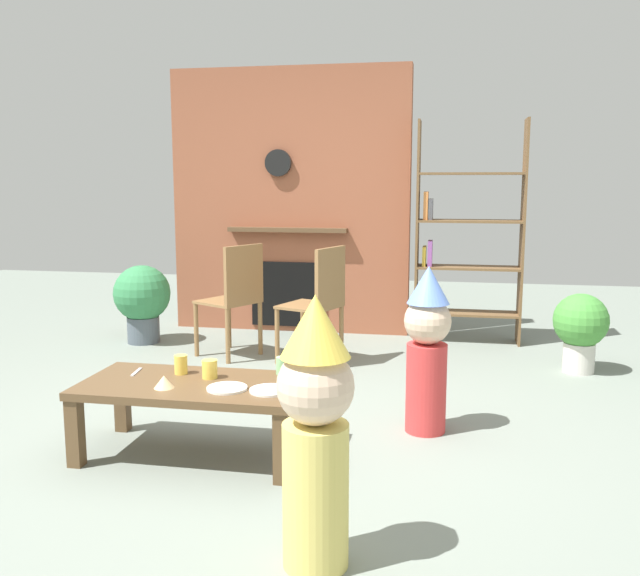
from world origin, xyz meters
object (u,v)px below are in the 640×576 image
at_px(bookshelf, 461,242).
at_px(dining_chair_left, 236,294).
at_px(paper_cup_near_right, 210,369).
at_px(potted_plant_tall, 581,326).
at_px(paper_cup_center, 282,366).
at_px(dining_chair_middle, 320,298).
at_px(coffee_table, 193,393).
at_px(child_in_pink, 427,345).
at_px(potted_plant_short, 142,298).
at_px(paper_plate_rear, 270,390).
at_px(birthday_cake_slice, 164,382).
at_px(paper_cup_near_left, 181,365).
at_px(child_with_cone_hat, 315,426).
at_px(paper_plate_front, 227,388).

relative_size(bookshelf, dining_chair_left, 2.11).
distance_m(paper_cup_near_right, potted_plant_tall, 2.87).
bearing_deg(paper_cup_center, dining_chair_middle, 93.76).
relative_size(coffee_table, child_in_pink, 1.21).
bearing_deg(potted_plant_short, paper_plate_rear, -53.06).
xyz_separation_m(coffee_table, paper_cup_near_right, (0.06, 0.08, 0.11)).
relative_size(coffee_table, dining_chair_left, 1.26).
relative_size(birthday_cake_slice, potted_plant_short, 0.15).
relative_size(coffee_table, birthday_cake_slice, 11.31).
relative_size(paper_cup_center, potted_plant_short, 0.14).
xyz_separation_m(child_in_pink, dining_chair_middle, (-0.85, 1.31, 0.02)).
xyz_separation_m(paper_cup_near_left, potted_plant_tall, (2.33, 1.84, -0.09)).
bearing_deg(paper_cup_center, dining_chair_left, 115.07).
height_order(paper_cup_near_right, potted_plant_tall, potted_plant_tall).
relative_size(paper_cup_near_right, paper_plate_rear, 0.49).
bearing_deg(paper_cup_near_left, paper_cup_center, 10.32).
bearing_deg(potted_plant_tall, paper_cup_center, -135.95).
xyz_separation_m(bookshelf, child_with_cone_hat, (-0.55, -3.71, -0.34)).
distance_m(paper_cup_center, birthday_cake_slice, 0.62).
height_order(paper_cup_near_right, dining_chair_left, dining_chair_left).
relative_size(paper_cup_near_right, potted_plant_short, 0.14).
xyz_separation_m(bookshelf, potted_plant_tall, (0.86, -0.85, -0.52)).
xyz_separation_m(dining_chair_left, potted_plant_tall, (2.60, 0.05, -0.17)).
bearing_deg(potted_plant_short, bookshelf, 11.96).
xyz_separation_m(paper_cup_near_right, birthday_cake_slice, (-0.16, -0.20, -0.02)).
xyz_separation_m(paper_cup_near_left, child_in_pink, (1.27, 0.42, 0.06)).
distance_m(paper_cup_center, paper_plate_rear, 0.31).
distance_m(bookshelf, child_with_cone_hat, 3.77).
relative_size(paper_cup_center, dining_chair_middle, 0.10).
height_order(birthday_cake_slice, potted_plant_tall, potted_plant_tall).
height_order(coffee_table, paper_plate_rear, paper_plate_rear).
relative_size(coffee_table, potted_plant_short, 1.67).
relative_size(paper_cup_center, child_in_pink, 0.10).
bearing_deg(paper_cup_center, potted_plant_short, 130.68).
bearing_deg(dining_chair_left, birthday_cake_slice, 125.67).
bearing_deg(child_with_cone_hat, dining_chair_middle, -31.77).
relative_size(paper_cup_near_left, paper_cup_center, 1.10).
bearing_deg(paper_plate_rear, potted_plant_tall, 48.86).
height_order(child_with_cone_hat, potted_plant_short, child_with_cone_hat).
height_order(paper_cup_center, birthday_cake_slice, paper_cup_center).
distance_m(paper_cup_near_left, paper_cup_center, 0.54).
bearing_deg(paper_cup_near_right, dining_chair_middle, 82.20).
relative_size(paper_cup_near_left, child_in_pink, 0.11).
bearing_deg(paper_plate_front, child_with_cone_hat, -53.42).
bearing_deg(potted_plant_short, paper_plate_front, -56.64).
bearing_deg(paper_cup_near_right, paper_plate_rear, -24.11).
distance_m(child_with_cone_hat, dining_chair_left, 3.05).
distance_m(dining_chair_left, potted_plant_tall, 2.60).
bearing_deg(paper_plate_front, child_in_pink, 33.93).
xyz_separation_m(paper_cup_center, dining_chair_left, (-0.79, 1.69, 0.08)).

